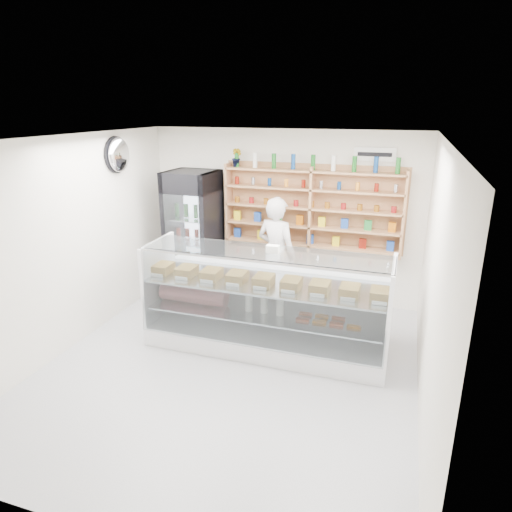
% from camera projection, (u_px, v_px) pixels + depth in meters
% --- Properties ---
extents(room, '(5.00, 5.00, 5.00)m').
position_uv_depth(room, '(227.00, 263.00, 5.31)').
color(room, '#ADADB2').
rests_on(room, ground).
extents(display_counter, '(3.20, 0.96, 1.39)m').
position_uv_depth(display_counter, '(266.00, 322.00, 6.11)').
color(display_counter, white).
rests_on(display_counter, floor).
extents(shop_worker, '(0.77, 0.61, 1.83)m').
position_uv_depth(shop_worker, '(276.00, 254.00, 7.16)').
color(shop_worker, silver).
rests_on(shop_worker, floor).
extents(drinks_cooler, '(0.80, 0.78, 2.15)m').
position_uv_depth(drinks_cooler, '(194.00, 236.00, 7.56)').
color(drinks_cooler, black).
rests_on(drinks_cooler, floor).
extents(wall_shelving, '(2.84, 0.28, 1.33)m').
position_uv_depth(wall_shelving, '(311.00, 208.00, 7.21)').
color(wall_shelving, tan).
rests_on(wall_shelving, back_wall).
extents(potted_plant, '(0.20, 0.18, 0.30)m').
position_uv_depth(potted_plant, '(237.00, 157.00, 7.34)').
color(potted_plant, '#1E6626').
rests_on(potted_plant, wall_shelving).
extents(security_mirror, '(0.15, 0.50, 0.50)m').
position_uv_depth(security_mirror, '(119.00, 155.00, 6.70)').
color(security_mirror, silver).
rests_on(security_mirror, left_wall).
extents(wall_sign, '(0.62, 0.03, 0.20)m').
position_uv_depth(wall_sign, '(375.00, 154.00, 6.79)').
color(wall_sign, white).
rests_on(wall_sign, back_wall).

